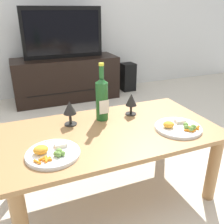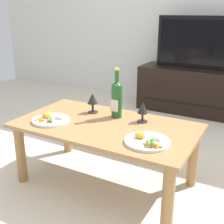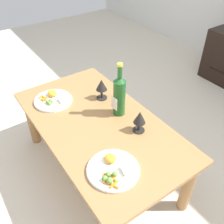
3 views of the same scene
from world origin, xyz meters
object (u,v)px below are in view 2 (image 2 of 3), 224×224
Objects in this scene: wine_bottle at (117,98)px; goblet_right at (143,109)px; tv_stand at (194,90)px; dinner_plate_left at (50,119)px; tv_screen at (198,43)px; dinner_plate_right at (147,141)px; goblet_left at (93,100)px; dining_table at (106,135)px.

wine_bottle is 0.21m from goblet_right.
goblet_right is (0.06, -1.74, 0.28)m from tv_stand.
tv_stand is 4.99× the size of dinner_plate_left.
tv_screen is 1.75m from wine_bottle.
goblet_left is at bearing 152.15° from dinner_plate_right.
goblet_right is 0.65m from dinner_plate_left.
dining_table is 4.53× the size of dinner_plate_right.
dinner_plate_right is at bearing -83.79° from tv_screen.
goblet_left is (-0.20, -0.00, -0.04)m from wine_bottle.
goblet_left is (-0.35, -1.73, -0.28)m from tv_screen.
dining_table is at bearing -38.04° from goblet_left.
tv_stand is 2.06m from dinner_plate_right.
tv_stand is at bearing 85.70° from dining_table.
wine_bottle reaches higher than dining_table.
wine_bottle is (-0.14, -1.73, -0.23)m from tv_screen.
tv_stand is 1.76m from goblet_right.
dinner_plate_right is (0.36, -0.14, 0.09)m from dining_table.
tv_screen is 1.79m from goblet_left.
tv_stand is 1.35× the size of tv_screen.
wine_bottle is 2.51× the size of goblet_right.
wine_bottle is 1.37× the size of dinner_plate_left.
dinner_plate_left is at bearing -140.71° from wine_bottle.
dinner_plate_left is at bearing -159.30° from dining_table.
goblet_left reaches higher than dinner_plate_right.
dining_table is at bearing -141.79° from goblet_right.
tv_stand is at bearing 75.97° from dinner_plate_left.
goblet_left is 0.41m from goblet_right.
tv_stand is 0.57m from tv_screen.
dinner_plate_left is 0.96× the size of dinner_plate_right.
dinner_plate_left is at bearing 179.84° from dinner_plate_right.
tv_screen is (0.00, -0.00, 0.57)m from tv_stand.
tv_screen is at bearing -90.00° from tv_stand.
dinner_plate_right is at bearing -83.80° from tv_stand.
tv_screen reaches higher than goblet_right.
dining_table is 3.43× the size of wine_bottle.
goblet_left reaches higher than tv_stand.
dining_table is 0.31m from goblet_right.
tv_screen reaches higher than wine_bottle.
wine_bottle is at bearing -94.72° from tv_screen.
tv_screen is 6.45× the size of goblet_left.
goblet_left is 0.65m from dinner_plate_right.
dining_table is 0.28m from wine_bottle.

